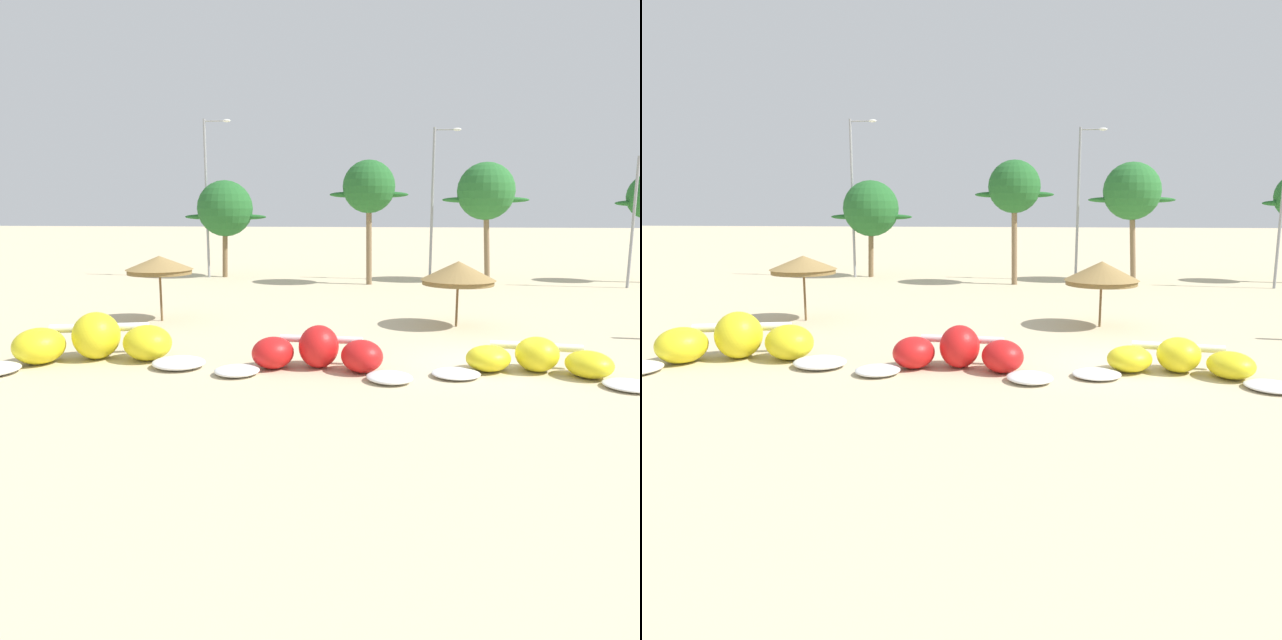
% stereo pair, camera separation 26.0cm
% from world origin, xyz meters
% --- Properties ---
extents(ground_plane, '(260.00, 260.00, 0.00)m').
position_xyz_m(ground_plane, '(0.00, 0.00, 0.00)').
color(ground_plane, beige).
extents(kite_far_left, '(7.55, 4.45, 1.58)m').
position_xyz_m(kite_far_left, '(-12.88, -0.86, 0.61)').
color(kite_far_left, white).
rests_on(kite_far_left, ground).
extents(kite_left, '(6.35, 3.03, 1.36)m').
position_xyz_m(kite_left, '(-5.46, -1.18, 0.52)').
color(kite_left, white).
rests_on(kite_left, ground).
extents(kite_left_of_center, '(6.54, 3.47, 1.08)m').
position_xyz_m(kite_left_of_center, '(1.30, -0.94, 0.41)').
color(kite_left_of_center, white).
rests_on(kite_left_of_center, ground).
extents(beach_umbrella_near_van, '(2.95, 2.95, 2.91)m').
position_xyz_m(beach_umbrella_near_van, '(-13.26, 6.42, 2.51)').
color(beach_umbrella_near_van, brown).
rests_on(beach_umbrella_near_van, ground).
extents(beach_umbrella_middle, '(3.14, 3.14, 2.79)m').
position_xyz_m(beach_umbrella_middle, '(-0.29, 6.42, 2.30)').
color(beach_umbrella_middle, brown).
rests_on(beach_umbrella_middle, ground).
extents(palm_leftmost, '(5.91, 3.94, 6.86)m').
position_xyz_m(palm_leftmost, '(-14.65, 23.53, 4.85)').
color(palm_leftmost, brown).
rests_on(palm_leftmost, ground).
extents(palm_left, '(5.04, 3.36, 7.96)m').
position_xyz_m(palm_left, '(-4.41, 20.33, 6.20)').
color(palm_left, '#7F6647').
rests_on(palm_left, ground).
extents(palm_left_of_gap, '(5.69, 3.79, 7.93)m').
position_xyz_m(palm_left_of_gap, '(3.28, 22.63, 5.98)').
color(palm_left_of_gap, '#7F6647').
rests_on(palm_left_of_gap, ground).
extents(lamppost_west, '(1.96, 0.24, 10.97)m').
position_xyz_m(lamppost_west, '(-15.74, 23.22, 6.06)').
color(lamppost_west, gray).
rests_on(lamppost_west, ground).
extents(lamppost_west_center, '(1.83, 0.24, 10.18)m').
position_xyz_m(lamppost_west_center, '(-0.05, 22.95, 5.64)').
color(lamppost_west_center, gray).
rests_on(lamppost_west_center, ground).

